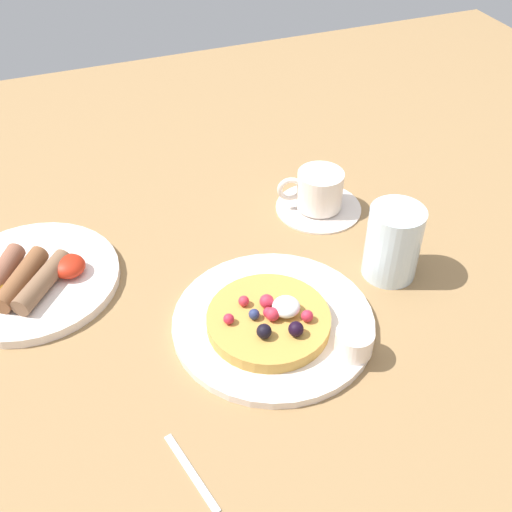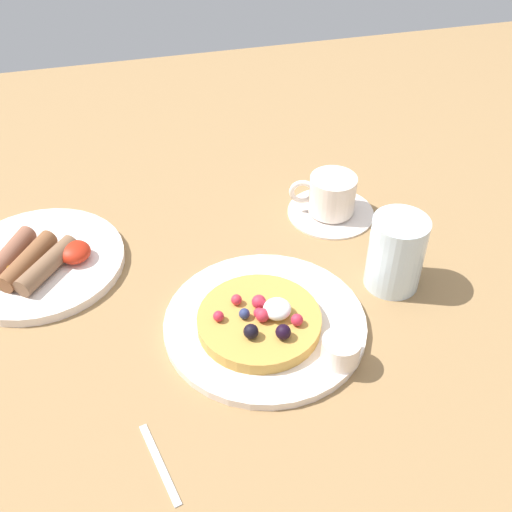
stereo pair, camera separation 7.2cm
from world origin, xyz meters
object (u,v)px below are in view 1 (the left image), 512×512
at_px(coffee_cup, 319,189).
at_px(water_glass, 393,243).
at_px(breakfast_plate, 32,279).
at_px(coffee_saucer, 318,207).
at_px(syrup_ramekin, 354,342).
at_px(pancake_plate, 273,322).

relative_size(coffee_cup, water_glass, 0.95).
height_order(breakfast_plate, coffee_saucer, breakfast_plate).
distance_m(syrup_ramekin, coffee_cup, 0.30).
height_order(syrup_ramekin, coffee_saucer, syrup_ramekin).
xyz_separation_m(syrup_ramekin, coffee_saucer, (0.09, 0.28, -0.02)).
xyz_separation_m(syrup_ramekin, water_glass, (0.12, 0.12, 0.02)).
distance_m(pancake_plate, coffee_cup, 0.26).
height_order(pancake_plate, coffee_saucer, pancake_plate).
height_order(coffee_saucer, water_glass, water_glass).
height_order(syrup_ramekin, water_glass, water_glass).
bearing_deg(coffee_cup, coffee_saucer, -16.70).
distance_m(syrup_ramekin, breakfast_plate, 0.43).
distance_m(pancake_plate, breakfast_plate, 0.33).
relative_size(coffee_saucer, coffee_cup, 1.34).
height_order(breakfast_plate, coffee_cup, coffee_cup).
relative_size(syrup_ramekin, coffee_cup, 0.46).
xyz_separation_m(breakfast_plate, coffee_saucer, (0.43, 0.02, -0.00)).
relative_size(pancake_plate, coffee_saucer, 1.90).
bearing_deg(coffee_saucer, coffee_cup, 163.30).
bearing_deg(breakfast_plate, coffee_cup, 2.11).
height_order(syrup_ramekin, coffee_cup, coffee_cup).
relative_size(syrup_ramekin, water_glass, 0.43).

